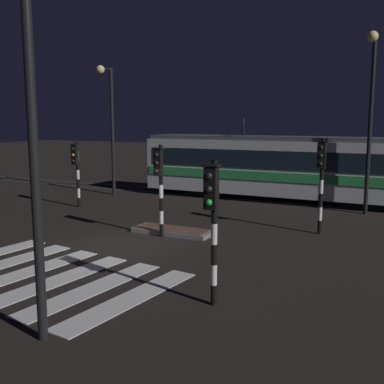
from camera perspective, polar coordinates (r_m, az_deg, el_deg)
The scene contains 13 objects.
ground_plane at distance 15.48m, azimuth -9.04°, elevation -6.54°, with size 120.00×120.00×0.00m, color black.
rail_near at distance 24.25m, azimuth 5.09°, elevation -0.84°, with size 80.00×0.12×0.03m, color #59595E.
rail_far at distance 25.57m, azimuth 6.28°, elevation -0.36°, with size 80.00×0.12×0.03m, color #59595E.
crosswalk_zebra at distance 13.07m, azimuth -17.58°, elevation -9.69°, with size 7.08×5.09×0.02m.
traffic_island at distance 16.94m, azimuth -2.36°, elevation -4.78°, with size 2.94×1.05×0.18m.
traffic_light_median_centre at distance 16.05m, azimuth -3.99°, elevation 1.85°, with size 0.36×0.42×3.22m.
traffic_light_corner_far_left at distance 22.33m, azimuth -13.99°, elevation 3.31°, with size 0.36×0.42×3.07m.
traffic_light_corner_far_right at distance 17.02m, azimuth 15.55°, elevation 2.43°, with size 0.36×0.42×3.44m.
traffic_light_corner_near_right at distance 9.97m, azimuth 2.53°, elevation -2.37°, with size 0.36×0.42×3.24m.
street_lamp_trackside_right at distance 21.15m, azimuth 21.03°, elevation 10.12°, with size 0.44×1.21×7.56m.
street_lamp_near_kerb at distance 8.50m, azimuth -20.34°, elevation 10.43°, with size 0.44×1.21×6.88m.
street_lamp_trackside_left at distance 25.49m, azimuth -10.11°, elevation 9.35°, with size 0.44×1.21×6.84m.
tram at distance 23.93m, azimuth 11.18°, elevation 3.08°, with size 14.79×2.58×4.15m.
Camera 1 is at (8.78, -12.08, 4.07)m, focal length 43.59 mm.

